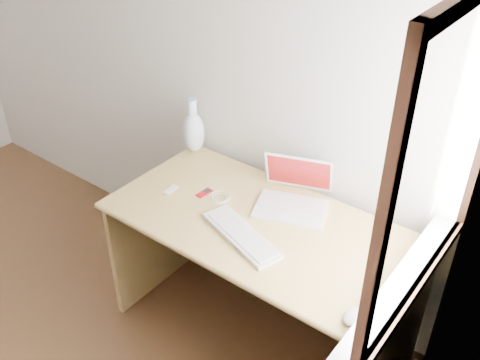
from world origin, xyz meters
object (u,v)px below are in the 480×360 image
Objects in this scene: desk at (270,249)px; external_keyboard at (241,235)px; vase at (193,131)px; laptop at (296,197)px.

desk is 0.31m from external_keyboard.
external_keyboard is at bearing -92.00° from desk.
external_keyboard reaches higher than desk.
vase is at bearing 162.38° from desk.
external_keyboard is (-0.01, -0.22, 0.22)m from desk.
vase is at bearing 152.40° from laptop.
desk is 3.72× the size of laptop.
external_keyboard is (-0.06, -0.33, -0.04)m from laptop.
desk is at bearing -17.62° from vase.
laptop reaches higher than external_keyboard.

